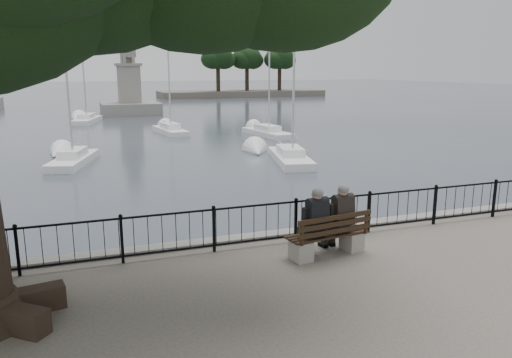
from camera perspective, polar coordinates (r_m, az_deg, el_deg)
name	(u,v)px	position (r m, az deg, el deg)	size (l,w,h in m)	color
harbor	(249,259)	(12.30, -0.80, -9.11)	(260.00, 260.00, 1.20)	slate
railing	(256,223)	(11.50, 0.00, -5.07)	(22.06, 0.06, 1.00)	black
bench	(328,240)	(11.14, 8.27, -6.95)	(1.95, 0.82, 1.00)	gray
person_left	(313,225)	(10.91, 6.50, -5.21)	(0.50, 0.82, 1.58)	black
person_right	(338,220)	(11.28, 9.35, -4.69)	(0.50, 0.82, 1.58)	black
lion_monument	(130,93)	(58.09, -14.25, 9.47)	(6.29, 6.29, 9.20)	slate
sailboat_b	(73,158)	(28.56, -20.17, 2.29)	(2.91, 5.58, 11.74)	white
sailboat_c	(290,156)	(27.49, 3.93, 2.61)	(2.86, 6.04, 11.22)	white
sailboat_d	(267,132)	(38.19, 1.32, 5.42)	(2.40, 5.83, 10.88)	white
sailboat_f	(170,129)	(40.27, -9.78, 5.63)	(2.13, 5.46, 11.22)	white
sailboat_h	(87,118)	(50.41, -18.78, 6.58)	(3.11, 6.11, 14.27)	white
far_shore	(246,74)	(92.05, -1.20, 11.87)	(30.00, 8.60, 9.18)	#544E44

